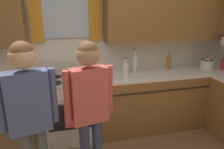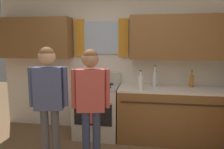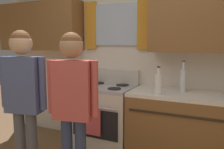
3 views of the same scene
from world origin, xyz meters
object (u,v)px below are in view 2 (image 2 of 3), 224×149
(bottle_milk_white, at_px, (140,82))
(adult_left, at_px, (49,93))
(stove_oven, at_px, (97,110))
(adult_in_plaid, at_px, (91,95))
(bottle_tall_clear, at_px, (155,79))
(bottle_oil_amber, at_px, (192,81))

(bottle_milk_white, bearing_deg, adult_left, -144.33)
(stove_oven, relative_size, adult_in_plaid, 0.70)
(stove_oven, relative_size, bottle_tall_clear, 3.00)
(stove_oven, relative_size, adult_left, 0.69)
(bottle_tall_clear, relative_size, adult_left, 0.23)
(stove_oven, relative_size, bottle_oil_amber, 3.85)
(adult_in_plaid, bearing_deg, stove_oven, 98.44)
(bottle_milk_white, xyz_separation_m, adult_in_plaid, (-0.61, -0.76, -0.04))
(stove_oven, height_order, adult_in_plaid, adult_in_plaid)
(bottle_tall_clear, height_order, adult_left, adult_left)
(bottle_milk_white, relative_size, adult_in_plaid, 0.20)
(adult_left, relative_size, adult_in_plaid, 1.02)
(stove_oven, xyz_separation_m, bottle_tall_clear, (0.98, 0.04, 0.57))
(stove_oven, height_order, bottle_tall_clear, bottle_tall_clear)
(stove_oven, xyz_separation_m, bottle_oil_amber, (1.59, 0.12, 0.54))
(adult_left, bearing_deg, stove_oven, 69.11)
(bottle_milk_white, height_order, adult_in_plaid, adult_in_plaid)
(bottle_oil_amber, height_order, adult_in_plaid, adult_in_plaid)
(bottle_oil_amber, distance_m, adult_left, 2.30)
(adult_left, bearing_deg, bottle_oil_amber, 30.23)
(bottle_oil_amber, distance_m, bottle_tall_clear, 0.62)
(adult_left, distance_m, adult_in_plaid, 0.54)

